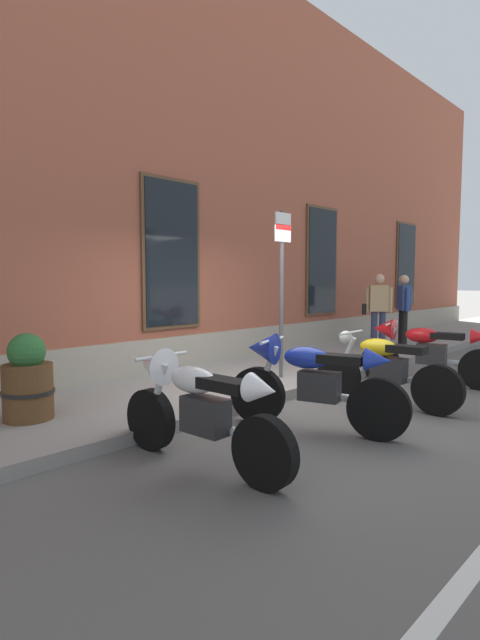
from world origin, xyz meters
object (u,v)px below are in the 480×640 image
at_px(pedestrian_blue_top, 403,306).
at_px(parking_sign, 282,271).
at_px(pedestrian_tan_coat, 378,307).
at_px(motorcycle_red_sport, 422,349).
at_px(motorcycle_white_sport, 195,404).
at_px(motorcycle_yellow_naked, 384,370).
at_px(motorcycle_blue_sport, 309,379).
at_px(barrel_planter, 28,381).

relative_size(pedestrian_blue_top, parking_sign, 0.63).
xyz_separation_m(pedestrian_tan_coat, parking_sign, (-4.04, -0.48, 0.73)).
relative_size(motorcycle_red_sport, pedestrian_blue_top, 1.30).
relative_size(motorcycle_red_sport, pedestrian_tan_coat, 1.29).
bearing_deg(parking_sign, pedestrian_tan_coat, 6.79).
height_order(motorcycle_white_sport, parking_sign, parking_sign).
distance_m(motorcycle_yellow_naked, parking_sign, 2.18).
distance_m(motorcycle_red_sport, pedestrian_blue_top, 3.75).
xyz_separation_m(motorcycle_blue_sport, parking_sign, (1.54, 1.61, 1.22)).
relative_size(motorcycle_blue_sport, pedestrian_tan_coat, 1.21).
relative_size(pedestrian_blue_top, barrel_planter, 1.72).
relative_size(motorcycle_white_sport, motorcycle_red_sport, 0.95).
relative_size(motorcycle_white_sport, motorcycle_blue_sport, 1.02).
xyz_separation_m(motorcycle_red_sport, parking_sign, (-1.71, 1.52, 1.24)).
xyz_separation_m(motorcycle_white_sport, motorcycle_red_sport, (4.80, -0.05, 0.00)).
height_order(motorcycle_red_sport, parking_sign, parking_sign).
bearing_deg(pedestrian_blue_top, motorcycle_red_sport, -150.42).
bearing_deg(motorcycle_white_sport, barrel_planter, 106.99).
distance_m(pedestrian_tan_coat, parking_sign, 4.14).
xyz_separation_m(motorcycle_white_sport, motorcycle_yellow_naked, (3.08, -0.26, -0.08)).
bearing_deg(motorcycle_red_sport, motorcycle_white_sport, 179.41).
xyz_separation_m(motorcycle_white_sport, pedestrian_tan_coat, (7.13, 1.95, 0.51)).
height_order(motorcycle_blue_sport, barrel_planter, barrel_planter).
relative_size(motorcycle_blue_sport, parking_sign, 0.77).
bearing_deg(motorcycle_white_sport, parking_sign, 25.51).
distance_m(motorcycle_blue_sport, motorcycle_yellow_naked, 1.55).
bearing_deg(motorcycle_blue_sport, motorcycle_yellow_naked, -4.34).
distance_m(motorcycle_yellow_naked, motorcycle_red_sport, 1.73).
distance_m(motorcycle_white_sport, pedestrian_blue_top, 8.24).
relative_size(parking_sign, barrel_planter, 2.71).
height_order(motorcycle_yellow_naked, pedestrian_tan_coat, pedestrian_tan_coat).
xyz_separation_m(motorcycle_white_sport, parking_sign, (3.09, 1.47, 1.24)).
bearing_deg(motorcycle_yellow_naked, motorcycle_white_sport, 175.21).
bearing_deg(motorcycle_yellow_naked, parking_sign, 89.90).
distance_m(motorcycle_white_sport, motorcycle_red_sport, 4.80).
height_order(motorcycle_yellow_naked, parking_sign, parking_sign).
bearing_deg(pedestrian_tan_coat, motorcycle_blue_sport, -159.45).
bearing_deg(motorcycle_yellow_naked, barrel_planter, 148.12).
xyz_separation_m(motorcycle_yellow_naked, motorcycle_red_sport, (1.71, 0.21, 0.08)).
bearing_deg(motorcycle_white_sport, motorcycle_yellow_naked, -4.79).
height_order(parking_sign, barrel_planter, parking_sign).
relative_size(motorcycle_white_sport, parking_sign, 0.79).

